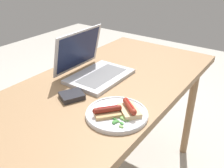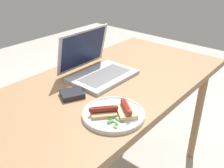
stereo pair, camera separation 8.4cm
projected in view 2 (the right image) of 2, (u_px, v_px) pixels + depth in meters
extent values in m
cube|color=#93704C|center=(111.00, 84.00, 1.26)|extent=(1.31, 0.69, 0.04)
cylinder|color=#93704C|center=(133.00, 90.00, 1.98)|extent=(0.05, 0.05, 0.72)
cylinder|color=#93704C|center=(198.00, 115.00, 1.67)|extent=(0.05, 0.05, 0.72)
cube|color=#B7B7BC|center=(103.00, 76.00, 1.28)|extent=(0.33, 0.23, 0.02)
cube|color=slate|center=(105.00, 75.00, 1.26)|extent=(0.27, 0.13, 0.00)
cube|color=#B7B7BC|center=(83.00, 49.00, 1.30)|extent=(0.33, 0.06, 0.21)
cube|color=#192347|center=(84.00, 49.00, 1.30)|extent=(0.29, 0.05, 0.18)
cylinder|color=silver|center=(113.00, 115.00, 0.98)|extent=(0.25, 0.25, 0.01)
torus|color=silver|center=(113.00, 113.00, 0.97)|extent=(0.24, 0.24, 0.01)
cube|color=#D6B784|center=(126.00, 111.00, 0.97)|extent=(0.12, 0.12, 0.02)
cylinder|color=maroon|center=(126.00, 107.00, 0.96)|extent=(0.07, 0.08, 0.02)
sphere|color=maroon|center=(129.00, 113.00, 0.92)|extent=(0.02, 0.02, 0.02)
sphere|color=maroon|center=(123.00, 101.00, 1.00)|extent=(0.02, 0.02, 0.02)
cylinder|color=red|center=(126.00, 104.00, 0.95)|extent=(0.05, 0.06, 0.00)
cube|color=tan|center=(104.00, 113.00, 0.96)|extent=(0.12, 0.11, 0.01)
cylinder|color=maroon|center=(104.00, 109.00, 0.96)|extent=(0.09, 0.08, 0.02)
sphere|color=maroon|center=(115.00, 108.00, 0.96)|extent=(0.02, 0.02, 0.02)
sphere|color=maroon|center=(91.00, 110.00, 0.95)|extent=(0.02, 0.02, 0.02)
cylinder|color=red|center=(103.00, 107.00, 0.95)|extent=(0.06, 0.06, 0.01)
ellipsoid|color=#4C8E3D|center=(112.00, 122.00, 0.92)|extent=(0.02, 0.02, 0.00)
ellipsoid|color=#387A33|center=(110.00, 119.00, 0.94)|extent=(0.01, 0.02, 0.01)
ellipsoid|color=#2D662D|center=(109.00, 123.00, 0.91)|extent=(0.02, 0.02, 0.01)
ellipsoid|color=#709E4C|center=(115.00, 127.00, 0.89)|extent=(0.01, 0.02, 0.01)
ellipsoid|color=#709E4C|center=(121.00, 121.00, 0.92)|extent=(0.02, 0.03, 0.01)
ellipsoid|color=#387A33|center=(116.00, 124.00, 0.91)|extent=(0.02, 0.02, 0.00)
ellipsoid|color=#2D662D|center=(118.00, 118.00, 0.94)|extent=(0.01, 0.02, 0.00)
ellipsoid|color=#709E4C|center=(118.00, 118.00, 0.94)|extent=(0.03, 0.03, 0.01)
ellipsoid|color=#387A33|center=(110.00, 122.00, 0.92)|extent=(0.03, 0.03, 0.01)
cube|color=#232328|center=(72.00, 94.00, 1.11)|extent=(0.13, 0.12, 0.02)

